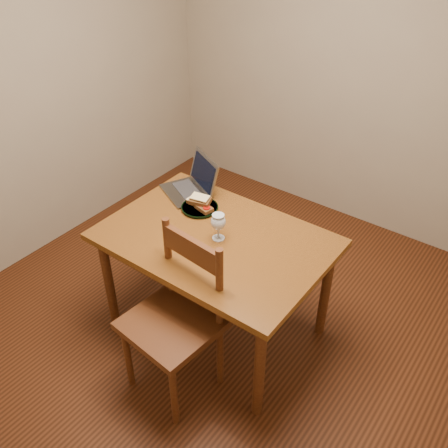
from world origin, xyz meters
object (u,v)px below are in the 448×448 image
Objects in this scene: plate at (200,208)px; milk_glass at (218,227)px; chair at (174,314)px; table at (215,248)px; laptop at (193,183)px.

milk_glass reaches higher than plate.
plate is at bearing 148.38° from milk_glass.
milk_glass is (-0.06, 0.46, 0.28)m from chair.
plate is at bearing 146.10° from table.
laptop reaches higher than table.
chair is 0.96m from laptop.
milk_glass is at bearing 102.22° from chair.
chair is 0.75m from plate.
chair is 1.22× the size of laptop.
laptop is at bearing 144.78° from milk_glass.
plate is 0.23m from laptop.
plate is at bearing -14.61° from laptop.
chair is 2.20× the size of plate.
chair is at bearing -80.25° from table.
chair is at bearing -62.38° from plate.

